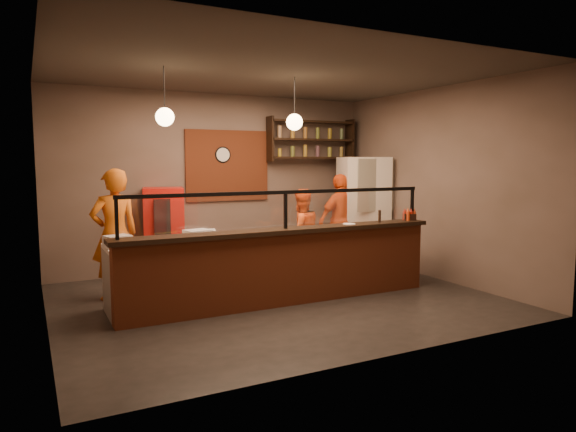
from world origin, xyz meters
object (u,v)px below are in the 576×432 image
cook_left (115,234)px  red_cooler (164,233)px  condiment_caddy (409,217)px  wall_clock (223,155)px  pizza_dough (317,232)px  cook_right (341,221)px  fridge (363,211)px  pepper_mill (380,216)px  cook_mid (301,233)px

cook_left → red_cooler: bearing=-142.1°
condiment_caddy → wall_clock: bearing=127.6°
cook_left → pizza_dough: size_ratio=3.33×
wall_clock → cook_right: wall_clock is taller
cook_right → red_cooler: (-3.13, 0.70, -0.11)m
cook_left → red_cooler: cook_left is taller
cook_right → pizza_dough: 1.83m
fridge → pepper_mill: bearing=-101.4°
pizza_dough → wall_clock: bearing=106.1°
cook_left → cook_mid: (3.06, 0.04, -0.18)m
pizza_dough → cook_mid: bearing=75.9°
cook_mid → fridge: size_ratio=0.73×
red_cooler → cook_left: bearing=-119.6°
red_cooler → pepper_mill: size_ratio=8.30×
cook_left → pepper_mill: 3.90m
cook_mid → pizza_dough: 1.01m
cook_mid → cook_left: bearing=-0.1°
red_cooler → pizza_dough: red_cooler is taller
cook_left → pepper_mill: bearing=149.0°
pizza_dough → pepper_mill: pepper_mill is taller
cook_mid → pizza_dough: size_ratio=2.67×
condiment_caddy → cook_right: bearing=95.0°
cook_right → pepper_mill: bearing=67.6°
condiment_caddy → red_cooler: bearing=143.7°
cook_right → condiment_caddy: size_ratio=9.64×
fridge → pizza_dough: bearing=-125.5°
pizza_dough → condiment_caddy: size_ratio=3.11×
cook_right → pizza_dough: size_ratio=3.10×
pizza_dough → condiment_caddy: 1.50m
fridge → condiment_caddy: size_ratio=11.33×
cook_left → fridge: 4.67m
wall_clock → pizza_dough: (0.67, -2.31, -1.19)m
cook_mid → cook_right: 1.10m
cook_right → pizza_dough: (-1.28, -1.31, 0.03)m
condiment_caddy → fridge: bearing=77.5°
red_cooler → pizza_dough: bearing=-34.9°
fridge → wall_clock: bearing=177.1°
wall_clock → pepper_mill: (1.49, -2.77, -0.95)m
cook_left → wall_clock: bearing=-157.4°
cook_mid → red_cooler: bearing=-27.2°
cook_left → cook_mid: bearing=170.5°
cook_left → cook_right: (4.10, 0.38, -0.06)m
cook_left → cook_right: 4.12m
red_cooler → pizza_dough: 2.73m
cook_left → cook_right: cook_left is taller
condiment_caddy → pepper_mill: size_ratio=0.98×
fridge → red_cooler: bearing=-172.1°
wall_clock → condiment_caddy: bearing=-52.4°
red_cooler → pepper_mill: bearing=-30.3°
red_cooler → pizza_dough: (1.85, -2.00, 0.14)m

